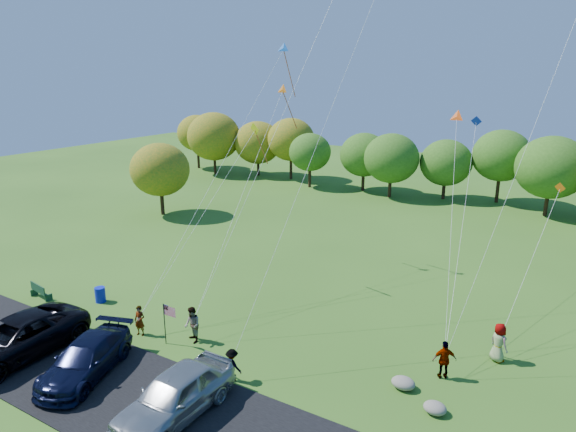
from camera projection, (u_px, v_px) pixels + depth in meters
name	position (u px, v px, depth m)	size (l,w,h in m)	color
ground	(230.00, 368.00, 24.12)	(140.00, 140.00, 0.00)	#325E1A
asphalt_lane	(169.00, 414.00, 20.83)	(44.00, 6.00, 0.06)	black
treeline	(431.00, 160.00, 52.86)	(75.34, 27.46, 8.18)	#3D2416
minivan_dark	(16.00, 338.00, 24.78)	(3.15, 6.82, 1.90)	black
minivan_navy	(86.00, 359.00, 23.25)	(2.25, 5.53, 1.60)	black
minivan_silver	(175.00, 395.00, 20.40)	(2.27, 5.65, 1.92)	#9DA2A7
flyer_a	(140.00, 321.00, 26.90)	(0.60, 0.39, 1.64)	#4C4C59
flyer_b	(192.00, 325.00, 26.19)	(0.92, 0.72, 1.90)	#4C4C59
flyer_c	(232.00, 365.00, 22.94)	(0.99, 0.57, 1.53)	#4C4C59
flyer_d	(444.00, 360.00, 23.08)	(1.07, 0.45, 1.83)	#4C4C59
flyer_e	(499.00, 342.00, 24.45)	(0.95, 0.62, 1.94)	#4C4C59
park_bench	(39.00, 291.00, 31.29)	(1.74, 0.56, 0.96)	#153C24
trash_barrel	(100.00, 295.00, 30.89)	(0.61, 0.61, 0.92)	#0C1BBC
flag_assembly	(167.00, 315.00, 25.70)	(0.82, 0.53, 2.22)	black
boulder_near	(403.00, 383.00, 22.47)	(1.06, 0.83, 0.53)	gray
boulder_far	(435.00, 408.00, 20.84)	(0.95, 0.79, 0.49)	slate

